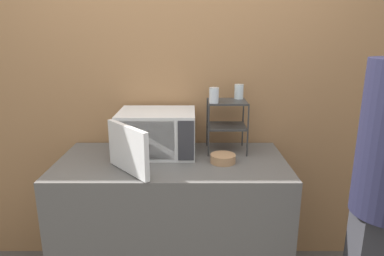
{
  "coord_description": "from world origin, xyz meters",
  "views": [
    {
      "loc": [
        0.13,
        -1.66,
        1.67
      ],
      "look_at": [
        0.13,
        0.38,
        1.11
      ],
      "focal_mm": 32.0,
      "sensor_mm": 36.0,
      "label": 1
    }
  ],
  "objects_px": {
    "microwave": "(156,133)",
    "glass_back_right": "(239,92)",
    "glass_front_left": "(214,95)",
    "bowl": "(223,159)",
    "dish_rack": "(227,115)"
  },
  "relations": [
    {
      "from": "dish_rack",
      "to": "bowl",
      "type": "xyz_separation_m",
      "value": [
        -0.04,
        -0.22,
        -0.22
      ]
    },
    {
      "from": "glass_front_left",
      "to": "glass_back_right",
      "type": "height_order",
      "value": "same"
    },
    {
      "from": "dish_rack",
      "to": "glass_front_left",
      "type": "bearing_deg",
      "value": -141.24
    },
    {
      "from": "microwave",
      "to": "glass_front_left",
      "type": "bearing_deg",
      "value": -1.9
    },
    {
      "from": "bowl",
      "to": "microwave",
      "type": "bearing_deg",
      "value": 159.5
    },
    {
      "from": "glass_front_left",
      "to": "glass_back_right",
      "type": "bearing_deg",
      "value": 39.24
    },
    {
      "from": "dish_rack",
      "to": "glass_back_right",
      "type": "distance_m",
      "value": 0.18
    },
    {
      "from": "microwave",
      "to": "dish_rack",
      "type": "xyz_separation_m",
      "value": [
        0.46,
        0.06,
        0.1
      ]
    },
    {
      "from": "microwave",
      "to": "glass_front_left",
      "type": "relative_size",
      "value": 6.98
    },
    {
      "from": "glass_front_left",
      "to": "dish_rack",
      "type": "bearing_deg",
      "value": 38.76
    },
    {
      "from": "glass_front_left",
      "to": "glass_back_right",
      "type": "xyz_separation_m",
      "value": [
        0.17,
        0.14,
        0.0
      ]
    },
    {
      "from": "glass_front_left",
      "to": "glass_back_right",
      "type": "relative_size",
      "value": 1.0
    },
    {
      "from": "dish_rack",
      "to": "microwave",
      "type": "bearing_deg",
      "value": -172.45
    },
    {
      "from": "glass_back_right",
      "to": "bowl",
      "type": "relative_size",
      "value": 0.63
    },
    {
      "from": "microwave",
      "to": "glass_back_right",
      "type": "height_order",
      "value": "glass_back_right"
    }
  ]
}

